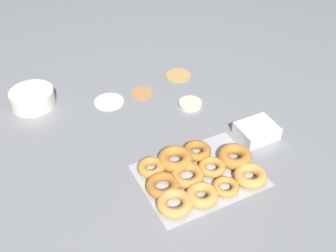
{
  "coord_description": "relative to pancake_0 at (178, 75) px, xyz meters",
  "views": [
    {
      "loc": [
        -0.52,
        -1.13,
        1.0
      ],
      "look_at": [
        0.0,
        -0.1,
        0.04
      ],
      "focal_mm": 45.0,
      "sensor_mm": 36.0,
      "label": 1
    }
  ],
  "objects": [
    {
      "name": "pancake_2",
      "position": [
        -0.34,
        -0.05,
        0.0
      ],
      "size": [
        0.12,
        0.12,
        0.01
      ],
      "primitive_type": "cylinder",
      "color": "silver",
      "rests_on": "ground_plane"
    },
    {
      "name": "donut_tray",
      "position": [
        -0.22,
        -0.56,
        0.02
      ],
      "size": [
        0.38,
        0.29,
        0.04
      ],
      "color": "#ADAFB5",
      "rests_on": "ground_plane"
    },
    {
      "name": "ground_plane",
      "position": [
        -0.22,
        -0.22,
        -0.0
      ],
      "size": [
        3.0,
        3.0,
        0.0
      ],
      "primitive_type": "plane",
      "color": "gray"
    },
    {
      "name": "pancake_3",
      "position": [
        -0.19,
        -0.05,
        -0.0
      ],
      "size": [
        0.09,
        0.09,
        0.01
      ],
      "primitive_type": "cylinder",
      "color": "#B27F42",
      "rests_on": "ground_plane"
    },
    {
      "name": "pancake_1",
      "position": [
        -0.06,
        -0.21,
        0.0
      ],
      "size": [
        0.09,
        0.09,
        0.02
      ],
      "primitive_type": "cylinder",
      "color": "beige",
      "rests_on": "ground_plane"
    },
    {
      "name": "batter_bowl",
      "position": [
        -0.61,
        0.07,
        0.03
      ],
      "size": [
        0.17,
        0.17,
        0.06
      ],
      "color": "silver",
      "rests_on": "ground_plane"
    },
    {
      "name": "container_stack",
      "position": [
        0.07,
        -0.48,
        0.02
      ],
      "size": [
        0.13,
        0.11,
        0.05
      ],
      "color": "white",
      "rests_on": "ground_plane"
    },
    {
      "name": "pancake_0",
      "position": [
        0.0,
        0.0,
        0.0
      ],
      "size": [
        0.11,
        0.11,
        0.01
      ],
      "primitive_type": "cylinder",
      "color": "tan",
      "rests_on": "ground_plane"
    }
  ]
}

